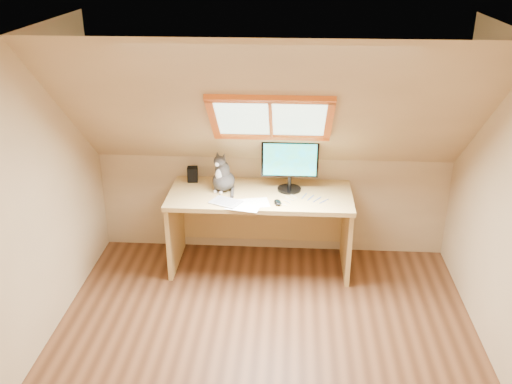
{
  "coord_description": "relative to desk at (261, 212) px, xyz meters",
  "views": [
    {
      "loc": [
        0.18,
        -3.51,
        2.98
      ],
      "look_at": [
        -0.12,
        1.0,
        0.97
      ],
      "focal_mm": 40.0,
      "sensor_mm": 36.0,
      "label": 1
    }
  ],
  "objects": [
    {
      "name": "ground",
      "position": [
        0.1,
        -1.45,
        -0.55
      ],
      "size": [
        3.5,
        3.5,
        0.0
      ],
      "primitive_type": "plane",
      "color": "brown",
      "rests_on": "ground"
    },
    {
      "name": "papers",
      "position": [
        -0.14,
        -0.33,
        0.24
      ],
      "size": [
        0.33,
        0.27,
        0.0
      ],
      "color": "white",
      "rests_on": "desk"
    },
    {
      "name": "monitor",
      "position": [
        0.27,
        0.01,
        0.52
      ],
      "size": [
        0.53,
        0.23,
        0.49
      ],
      "color": "black",
      "rests_on": "desk"
    },
    {
      "name": "cables",
      "position": [
        0.41,
        -0.19,
        0.24
      ],
      "size": [
        0.51,
        0.26,
        0.01
      ],
      "color": "silver",
      "rests_on": "desk"
    },
    {
      "name": "mouse",
      "position": [
        0.17,
        -0.3,
        0.25
      ],
      "size": [
        0.09,
        0.13,
        0.04
      ],
      "primitive_type": "ellipsoid",
      "rotation": [
        0.0,
        0.0,
        0.28
      ],
      "color": "black",
      "rests_on": "desk"
    },
    {
      "name": "graphics_tablet",
      "position": [
        -0.3,
        -0.3,
        0.24
      ],
      "size": [
        0.32,
        0.29,
        0.01
      ],
      "primitive_type": "cube",
      "rotation": [
        0.0,
        0.0,
        -0.44
      ],
      "color": "#B2B2B7",
      "rests_on": "desk"
    },
    {
      "name": "desk",
      "position": [
        0.0,
        0.0,
        0.0
      ],
      "size": [
        1.73,
        0.75,
        0.79
      ],
      "color": "tan",
      "rests_on": "ground"
    },
    {
      "name": "room_shell",
      "position": [
        0.1,
        -1.55,
        0.88
      ],
      "size": [
        3.52,
        3.52,
        2.41
      ],
      "color": "tan",
      "rests_on": "ground"
    },
    {
      "name": "cat",
      "position": [
        -0.36,
        -0.02,
        0.37
      ],
      "size": [
        0.3,
        0.32,
        0.4
      ],
      "color": "#3D3836",
      "rests_on": "desk"
    },
    {
      "name": "desk_speaker",
      "position": [
        -0.68,
        0.18,
        0.31
      ],
      "size": [
        0.11,
        0.11,
        0.14
      ],
      "primitive_type": "cube",
      "rotation": [
        0.0,
        0.0,
        0.12
      ],
      "color": "black",
      "rests_on": "desk"
    }
  ]
}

